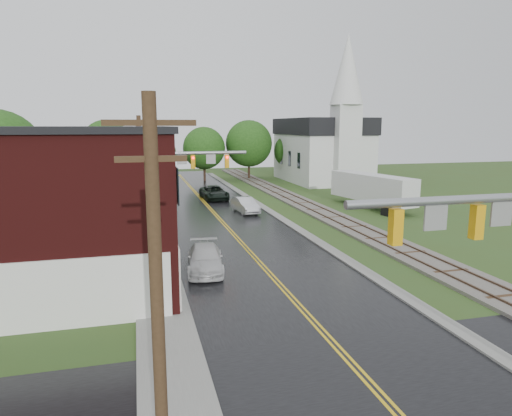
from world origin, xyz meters
name	(u,v)px	position (x,y,z in m)	size (l,w,h in m)	color
main_road	(221,221)	(0.00, 30.00, 0.00)	(10.00, 90.00, 0.02)	black
cross_road	(386,402)	(0.00, 2.00, 0.00)	(60.00, 9.00, 0.02)	black
curb_right	(264,208)	(5.40, 35.00, 0.00)	(0.80, 70.00, 0.12)	gray
sidewalk_left	(152,238)	(-6.20, 25.00, 0.00)	(2.40, 50.00, 0.12)	gray
brick_building	(25,212)	(-12.48, 15.00, 4.15)	(14.30, 10.30, 8.30)	#410E0E
yellow_house	(83,197)	(-11.00, 26.00, 3.20)	(8.00, 7.00, 6.40)	tan
darkred_building	(105,192)	(-10.00, 35.00, 2.20)	(7.00, 6.00, 4.40)	#3F0F0C
church	(325,143)	(20.00, 53.74, 5.83)	(10.40, 18.40, 20.00)	silver
railroad	(306,205)	(10.00, 35.00, 0.11)	(3.20, 80.00, 0.30)	#59544C
traffic_signal_near	(496,238)	(3.47, 2.00, 4.97)	(7.34, 0.30, 7.20)	gray
traffic_signal_far	(184,169)	(-3.47, 27.00, 4.97)	(7.34, 0.43, 7.20)	gray
utility_pole_a	(157,302)	(-6.80, 0.00, 4.72)	(1.80, 0.28, 9.00)	#382616
utility_pole_b	(141,181)	(-6.80, 22.00, 4.72)	(1.80, 0.28, 9.00)	#382616
utility_pole_c	(138,158)	(-6.80, 44.00, 4.72)	(1.80, 0.28, 9.00)	#382616
tree_left_c	(67,164)	(-13.85, 39.90, 4.51)	(6.00, 6.00, 7.65)	black
tree_left_e	(120,156)	(-8.85, 45.90, 4.81)	(6.40, 6.40, 8.16)	black
suv_dark	(214,193)	(1.39, 41.68, 0.77)	(2.57, 5.57, 1.55)	black
sedan_silver	(245,205)	(2.95, 33.03, 0.74)	(1.56, 4.48, 1.47)	silver
pickup_white	(205,259)	(-3.47, 16.17, 0.72)	(2.01, 4.95, 1.44)	silver
semi_trailer	(372,188)	(16.03, 32.12, 2.08)	(4.52, 10.87, 3.46)	black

